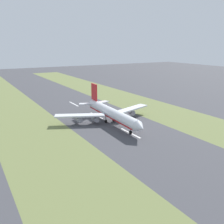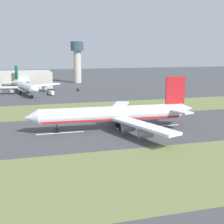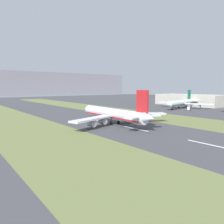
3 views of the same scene
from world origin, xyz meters
The scene contains 11 objects.
ground_plane centered at (0.00, 0.00, 0.00)m, with size 800.00×800.00×0.00m, color #424247.
grass_median_west centered at (-45.00, 0.00, 0.00)m, with size 40.00×600.00×0.01m, color olive.
grass_median_east centered at (45.00, 0.00, 0.00)m, with size 40.00×600.00×0.01m, color olive.
centreline_dash_near centered at (0.00, -63.54, 0.01)m, with size 1.20×18.00×0.01m, color silver.
centreline_dash_mid centered at (0.00, -23.54, 0.01)m, with size 1.20×18.00×0.01m, color silver.
centreline_dash_far centered at (0.00, 16.46, 0.01)m, with size 1.20×18.00×0.01m, color silver.
airplane_main_jet centered at (-0.32, -5.45, 6.02)m, with size 64.06×67.19×20.20m.
terminal_building centered at (157.53, 46.13, 6.42)m, with size 36.00×79.28×12.84m, color #BCB7A8.
airplane_parked_apron centered at (114.25, 28.97, 5.58)m, with size 61.61×57.89×18.71m.
service_truck centered at (101.55, 11.50, 1.67)m, with size 6.35×4.68×3.10m.
apron_car centered at (119.43, -11.08, 1.00)m, with size 4.75×3.27×2.03m.
Camera 3 is at (-78.30, -104.92, 21.57)m, focal length 35.00 mm.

